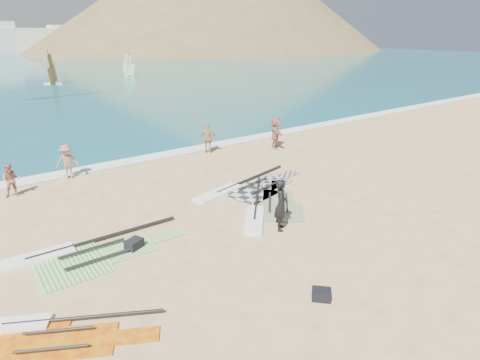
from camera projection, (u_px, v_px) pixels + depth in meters
ground at (281, 247)px, 13.80m from camera, size 300.00×300.00×0.00m
surf_line at (137, 160)px, 23.06m from camera, size 300.00×1.20×0.04m
headland_main at (220, 50)px, 159.13m from camera, size 143.00×143.00×45.00m
headland_minor at (271, 47)px, 186.21m from camera, size 70.00×70.00×28.00m
rig_grey at (245, 188)px, 18.83m from camera, size 6.36×3.23×0.20m
rig_green at (76, 255)px, 13.23m from camera, size 6.54×2.59×0.21m
rig_orange at (268, 208)px, 16.70m from camera, size 4.97×4.79×0.20m
rig_red at (42, 334)px, 9.76m from camera, size 4.49×3.47×0.19m
gear_bag_near at (134, 244)px, 13.59m from camera, size 0.69×0.61×0.36m
gear_bag_far at (321, 294)px, 11.05m from camera, size 0.63×0.63×0.31m
person_wetsuit at (281, 205)px, 14.70m from camera, size 0.83×0.86×1.99m
beachgoer_left at (11, 180)px, 17.75m from camera, size 0.85×0.72×1.55m
beachgoer_mid at (67, 162)px, 19.94m from camera, size 1.27×0.96×1.75m
beachgoer_back at (208, 138)px, 24.19m from camera, size 1.09×1.04×1.82m
beachgoer_right at (276, 133)px, 25.18m from camera, size 1.50×1.86×1.98m
windsurfer_centre at (52, 74)px, 55.76m from camera, size 2.50×2.61×4.59m
windsurfer_right at (129, 68)px, 67.05m from camera, size 2.02×2.09×3.77m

